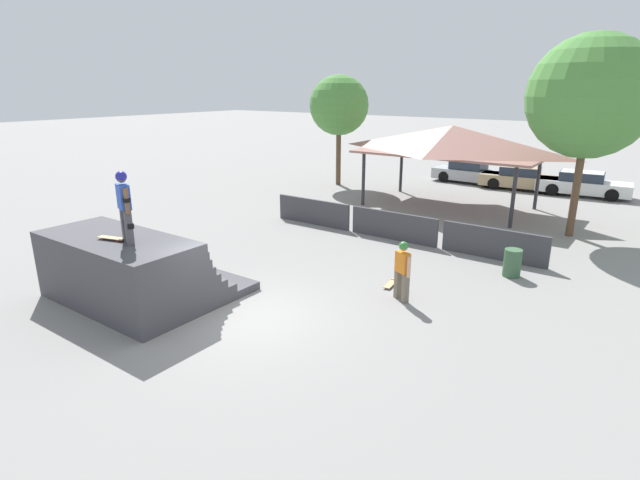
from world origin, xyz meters
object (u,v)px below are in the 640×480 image
(trash_bin, at_px, (512,263))
(parked_car_tan, at_px, (521,179))
(bystander_walking, at_px, (403,266))
(tree_beside_pavilion, at_px, (590,97))
(skateboard_on_ground, at_px, (391,283))
(skater_on_deck, at_px, (124,202))
(parked_car_silver, at_px, (469,172))
(tree_far_back, at_px, (339,106))
(skateboard_on_deck, at_px, (113,238))
(parked_car_white, at_px, (583,184))

(trash_bin, relative_size, parked_car_tan, 0.19)
(bystander_walking, distance_m, tree_beside_pavilion, 10.48)
(skateboard_on_ground, height_order, tree_beside_pavilion, tree_beside_pavilion)
(skater_on_deck, height_order, parked_car_silver, skater_on_deck)
(trash_bin, relative_size, parked_car_silver, 0.20)
(tree_far_back, bearing_deg, parked_car_silver, 40.45)
(skater_on_deck, distance_m, skateboard_on_ground, 7.54)
(skateboard_on_deck, bearing_deg, skateboard_on_ground, 31.41)
(parked_car_tan, bearing_deg, skater_on_deck, -104.92)
(tree_far_back, distance_m, trash_bin, 16.03)
(bystander_walking, relative_size, skateboard_on_ground, 2.12)
(bystander_walking, bearing_deg, trash_bin, -90.73)
(tree_beside_pavilion, bearing_deg, tree_far_back, 165.22)
(bystander_walking, relative_size, parked_car_silver, 0.39)
(parked_car_tan, bearing_deg, tree_beside_pavilion, -69.48)
(skateboard_on_ground, height_order, parked_car_silver, parked_car_silver)
(skateboard_on_deck, xyz_separation_m, parked_car_silver, (1.11, 22.54, -1.29))
(tree_far_back, bearing_deg, parked_car_tan, 27.82)
(skateboard_on_deck, height_order, tree_beside_pavilion, tree_beside_pavilion)
(trash_bin, bearing_deg, skater_on_deck, -131.02)
(parked_car_silver, distance_m, parked_car_white, 6.16)
(bystander_walking, bearing_deg, parked_car_white, -67.57)
(skateboard_on_deck, bearing_deg, tree_beside_pavilion, 43.51)
(tree_beside_pavilion, bearing_deg, parked_car_tan, 116.04)
(skater_on_deck, relative_size, parked_car_silver, 0.42)
(tree_beside_pavilion, bearing_deg, skateboard_on_ground, -110.59)
(tree_beside_pavilion, bearing_deg, parked_car_silver, 129.70)
(skater_on_deck, bearing_deg, skateboard_on_ground, 70.60)
(tree_beside_pavilion, bearing_deg, bystander_walking, -105.01)
(bystander_walking, distance_m, parked_car_silver, 18.43)
(trash_bin, bearing_deg, bystander_walking, -118.16)
(skateboard_on_deck, bearing_deg, bystander_walking, 23.36)
(trash_bin, height_order, parked_car_silver, parked_car_silver)
(trash_bin, xyz_separation_m, parked_car_white, (-0.36, 14.07, 0.18))
(skater_on_deck, relative_size, tree_beside_pavilion, 0.24)
(skater_on_deck, height_order, skateboard_on_deck, skater_on_deck)
(skateboard_on_deck, xyz_separation_m, skateboard_on_ground, (5.02, 5.47, -1.83))
(skateboard_on_ground, bearing_deg, skateboard_on_deck, 129.11)
(skateboard_on_ground, distance_m, tree_far_back, 16.15)
(skateboard_on_deck, distance_m, tree_far_back, 18.29)
(bystander_walking, xyz_separation_m, tree_beside_pavilion, (2.49, 9.28, 4.20))
(tree_beside_pavilion, height_order, parked_car_silver, tree_beside_pavilion)
(tree_beside_pavilion, relative_size, trash_bin, 8.68)
(skateboard_on_deck, xyz_separation_m, parked_car_tan, (4.19, 22.23, -1.29))
(skater_on_deck, bearing_deg, parked_car_white, 93.63)
(bystander_walking, xyz_separation_m, parked_car_white, (1.54, 17.63, -0.37))
(skateboard_on_deck, height_order, tree_far_back, tree_far_back)
(skateboard_on_deck, relative_size, parked_car_white, 0.18)
(skater_on_deck, bearing_deg, trash_bin, 69.48)
(skateboard_on_deck, bearing_deg, tree_far_back, 89.55)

